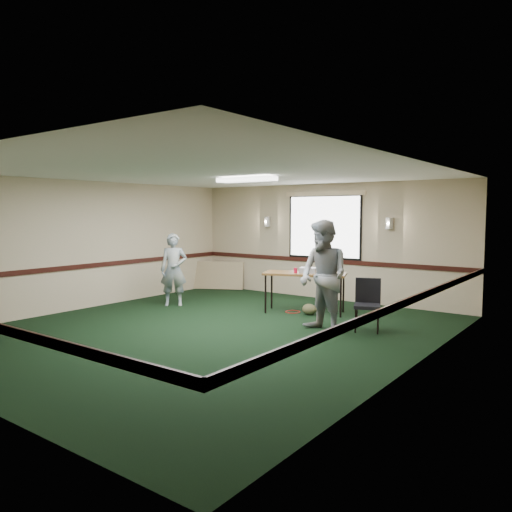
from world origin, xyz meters
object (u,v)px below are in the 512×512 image
Objects in this scene: projector at (308,270)px; conference_chair at (368,300)px; folding_table at (305,276)px; person_left at (174,270)px; person_right at (324,277)px.

conference_chair is (1.58, -0.66, -0.35)m from projector.
folding_table is at bearing -178.37° from projector.
conference_chair is 0.57× the size of person_left.
projector is at bearing -1.15° from folding_table.
folding_table is 1.98× the size of conference_chair.
folding_table is 1.12× the size of person_left.
person_left is 0.83× the size of person_right.
person_right reaches higher than folding_table.
person_right reaches higher than conference_chair.
person_left is at bearing 163.25° from conference_chair.
folding_table is 0.13m from projector.
projector is 2.97m from person_left.
projector is at bearing -19.63° from person_left.
projector is (0.06, 0.02, 0.11)m from folding_table.
conference_chair is 4.38m from person_left.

